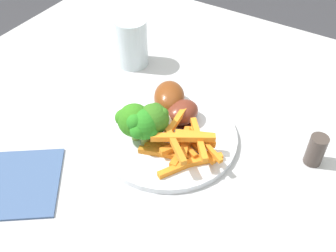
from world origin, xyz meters
The scene contains 11 objects.
dining_table centered at (0.00, 0.00, 0.62)m, with size 1.03×0.90×0.72m.
dinner_plate centered at (-0.02, 0.05, 0.73)m, with size 0.25×0.25×0.01m, color silver.
broccoli_floret_front centered at (0.02, 0.09, 0.78)m, with size 0.07×0.06×0.07m.
broccoli_floret_middle centered at (-0.01, 0.07, 0.78)m, with size 0.05×0.06×0.07m.
broccoli_floret_back centered at (0.00, 0.09, 0.78)m, with size 0.06×0.06×0.07m.
carrot_fries_pile centered at (-0.07, 0.07, 0.75)m, with size 0.15×0.14×0.04m.
chicken_drumstick_near centered at (0.01, -0.01, 0.76)m, with size 0.10×0.13×0.05m.
chicken_drumstick_far centered at (-0.02, 0.01, 0.75)m, with size 0.07×0.12×0.04m.
water_glass centered at (0.17, -0.11, 0.77)m, with size 0.07×0.07×0.11m, color silver.
napkin centered at (0.15, 0.28, 0.72)m, with size 0.17×0.14×0.00m, color #3D5684.
pepper_shaker centered at (-0.26, -0.03, 0.75)m, with size 0.03×0.03×0.06m, color #423833.
Camera 1 is at (-0.29, 0.48, 1.24)m, focal length 42.34 mm.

